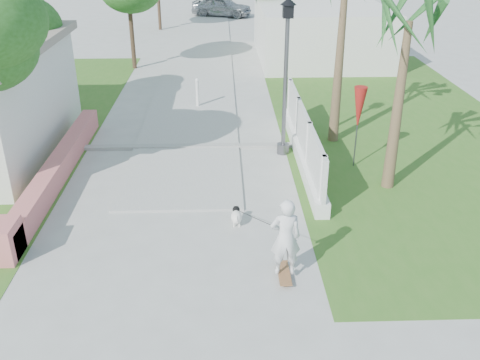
{
  "coord_description": "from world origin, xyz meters",
  "views": [
    {
      "loc": [
        1.13,
        -9.17,
        6.24
      ],
      "look_at": [
        1.48,
        1.43,
        1.1
      ],
      "focal_mm": 40.0,
      "sensor_mm": 36.0,
      "label": 1
    }
  ],
  "objects_px": {
    "street_lamp": "(286,73)",
    "patio_umbrella": "(359,109)",
    "skateboarder": "(260,222)",
    "dog": "(236,216)",
    "bollard": "(197,92)",
    "parked_car": "(222,6)"
  },
  "relations": [
    {
      "from": "street_lamp",
      "to": "patio_umbrella",
      "type": "relative_size",
      "value": 1.93
    },
    {
      "from": "skateboarder",
      "to": "dog",
      "type": "height_order",
      "value": "skateboarder"
    },
    {
      "from": "bollard",
      "to": "patio_umbrella",
      "type": "relative_size",
      "value": 0.47
    },
    {
      "from": "street_lamp",
      "to": "skateboarder",
      "type": "distance_m",
      "value": 5.64
    },
    {
      "from": "skateboarder",
      "to": "street_lamp",
      "type": "bearing_deg",
      "value": -102.01
    },
    {
      "from": "bollard",
      "to": "skateboarder",
      "type": "bearing_deg",
      "value": -80.43
    },
    {
      "from": "street_lamp",
      "to": "dog",
      "type": "height_order",
      "value": "street_lamp"
    },
    {
      "from": "dog",
      "to": "patio_umbrella",
      "type": "bearing_deg",
      "value": 41.49
    },
    {
      "from": "skateboarder",
      "to": "parked_car",
      "type": "height_order",
      "value": "skateboarder"
    },
    {
      "from": "bollard",
      "to": "dog",
      "type": "distance_m",
      "value": 8.69
    },
    {
      "from": "skateboarder",
      "to": "dog",
      "type": "distance_m",
      "value": 1.38
    },
    {
      "from": "parked_car",
      "to": "street_lamp",
      "type": "bearing_deg",
      "value": -157.85
    },
    {
      "from": "dog",
      "to": "bollard",
      "type": "bearing_deg",
      "value": 97.12
    },
    {
      "from": "skateboarder",
      "to": "patio_umbrella",
      "type": "bearing_deg",
      "value": -125.32
    },
    {
      "from": "patio_umbrella",
      "to": "dog",
      "type": "height_order",
      "value": "patio_umbrella"
    },
    {
      "from": "skateboarder",
      "to": "dog",
      "type": "xyz_separation_m",
      "value": [
        -0.45,
        1.19,
        -0.53
      ]
    },
    {
      "from": "patio_umbrella",
      "to": "skateboarder",
      "type": "distance_m",
      "value": 5.29
    },
    {
      "from": "street_lamp",
      "to": "bollard",
      "type": "relative_size",
      "value": 4.07
    },
    {
      "from": "dog",
      "to": "parked_car",
      "type": "relative_size",
      "value": 0.13
    },
    {
      "from": "street_lamp",
      "to": "dog",
      "type": "xyz_separation_m",
      "value": [
        -1.5,
        -4.09,
        -2.22
      ]
    },
    {
      "from": "bollard",
      "to": "skateboarder",
      "type": "height_order",
      "value": "skateboarder"
    },
    {
      "from": "skateboarder",
      "to": "parked_car",
      "type": "distance_m",
      "value": 30.86
    }
  ]
}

